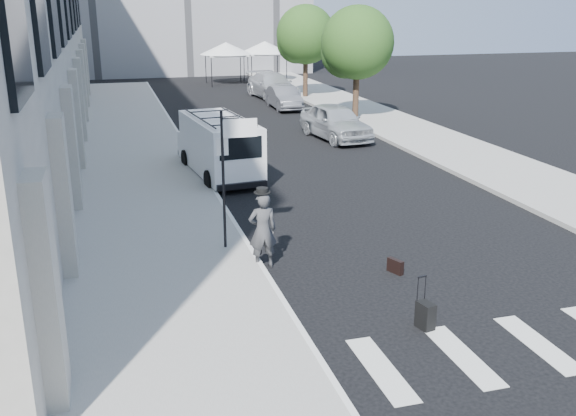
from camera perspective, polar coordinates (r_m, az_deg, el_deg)
ground at (r=14.46m, az=7.09°, el=-7.39°), size 120.00×120.00×0.00m
sidewalk_left at (r=28.66m, az=-13.56°, el=5.15°), size 4.50×48.00×0.15m
sidewalk_right at (r=35.55m, az=8.09°, el=7.86°), size 4.00×56.00×0.15m
sign_pole at (r=15.86m, az=-5.01°, el=5.11°), size 1.03×0.07×3.50m
tree_near at (r=34.65m, az=5.93°, el=14.18°), size 3.80×3.83×6.03m
tree_far at (r=43.13m, az=1.39°, el=14.97°), size 3.80×3.83×6.03m
tent_left at (r=50.96m, az=-5.54°, el=13.91°), size 4.00×4.00×3.20m
tent_right at (r=52.12m, az=-2.08°, el=14.07°), size 4.00×4.00×3.20m
businessman at (r=15.30m, az=-2.26°, el=-2.01°), size 0.69×0.46×1.88m
briefcase at (r=15.44m, az=9.51°, el=-5.12°), size 0.27×0.45×0.34m
suitcase at (r=13.01m, az=12.11°, el=-9.30°), size 0.31×0.42×1.05m
cargo_van at (r=23.77m, az=-6.20°, el=5.54°), size 2.43×5.74×2.12m
parked_car_a at (r=30.23m, az=4.25°, el=7.68°), size 2.49×5.01×1.64m
parked_car_b at (r=38.94m, az=-0.37°, el=9.77°), size 1.45×4.05×1.33m
parked_car_c at (r=43.39m, az=-1.38°, el=10.80°), size 2.81×5.82×1.63m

